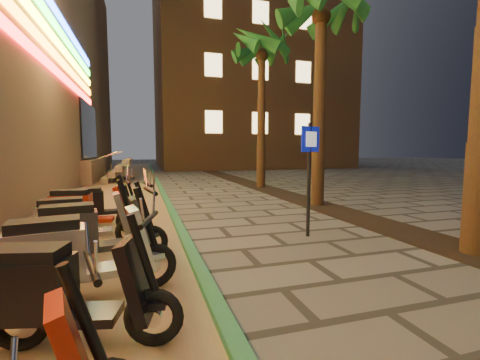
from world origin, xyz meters
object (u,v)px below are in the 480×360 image
object	(u,v)px
scooter_5	(58,292)
scooter_8	(79,221)
scooter_9	(86,209)
pedestrian_sign	(309,164)
scooter_10	(100,204)
scooter_6	(75,255)
scooter_7	(90,232)

from	to	relation	value
scooter_5	scooter_8	xyz separation A→B (m)	(-0.33, 2.90, 0.01)
scooter_8	scooter_9	world-z (taller)	scooter_9
pedestrian_sign	scooter_10	world-z (taller)	pedestrian_sign
scooter_5	scooter_10	world-z (taller)	scooter_5
scooter_5	scooter_8	distance (m)	2.92
scooter_9	scooter_10	size ratio (longest dim) A/B	1.08
scooter_8	scooter_10	world-z (taller)	scooter_8
scooter_8	scooter_10	xyz separation A→B (m)	(0.07, 2.05, -0.04)
pedestrian_sign	scooter_10	distance (m)	4.80
scooter_5	scooter_6	xyz separation A→B (m)	(-0.03, 0.89, 0.04)
scooter_6	scooter_10	xyz separation A→B (m)	(-0.23, 4.05, -0.07)
scooter_10	scooter_7	bearing A→B (deg)	-92.65
scooter_9	scooter_10	xyz separation A→B (m)	(0.14, 0.94, -0.04)
pedestrian_sign	scooter_10	size ratio (longest dim) A/B	1.40
scooter_7	scooter_10	xyz separation A→B (m)	(-0.23, 2.99, -0.06)
scooter_6	scooter_8	bearing A→B (deg)	88.53
scooter_6	scooter_7	world-z (taller)	scooter_6
scooter_8	scooter_5	bearing A→B (deg)	-90.70
scooter_7	scooter_10	distance (m)	3.00
scooter_6	scooter_9	distance (m)	3.14
scooter_8	scooter_9	xyz separation A→B (m)	(-0.07, 1.12, 0.01)
pedestrian_sign	scooter_8	distance (m)	4.28
scooter_9	scooter_6	bearing A→B (deg)	-79.71
scooter_6	scooter_7	bearing A→B (deg)	80.16
scooter_5	scooter_9	xyz separation A→B (m)	(-0.40, 4.01, 0.02)
scooter_6	scooter_5	bearing A→B (deg)	-97.95
scooter_6	scooter_8	xyz separation A→B (m)	(-0.30, 2.00, -0.03)
pedestrian_sign	scooter_5	bearing A→B (deg)	-165.78
scooter_6	scooter_8	size ratio (longest dim) A/B	1.06
pedestrian_sign	scooter_8	bearing A→B (deg)	156.26
scooter_6	scooter_10	world-z (taller)	scooter_6
scooter_8	scooter_9	distance (m)	1.12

